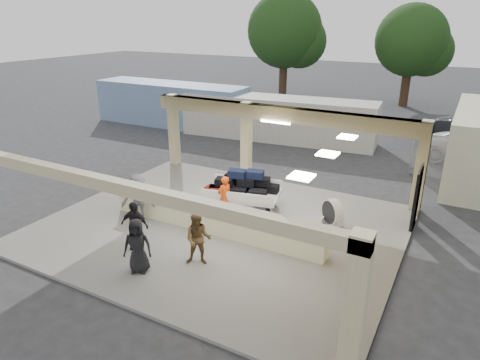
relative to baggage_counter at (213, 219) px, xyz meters
The scene contains 15 objects.
ground 0.77m from the baggage_counter, 90.00° to the left, with size 120.00×120.00×0.00m, color #29292C.
pavilion 1.41m from the baggage_counter, 79.65° to the left, with size 12.01×10.00×3.55m.
baggage_counter is the anchor object (origin of this frame).
luggage_cart 2.09m from the baggage_counter, 89.52° to the left, with size 3.03×2.25×1.59m.
drum_fan 4.14m from the baggage_counter, 33.71° to the left, with size 0.90×0.85×1.03m.
baggage_handler 1.22m from the baggage_counter, 100.84° to the left, with size 0.58×0.32×1.60m, color #E7450C.
passenger_a 2.06m from the baggage_counter, 70.02° to the right, with size 0.79×0.35×1.63m, color brown.
passenger_b 2.65m from the baggage_counter, 125.94° to the right, with size 0.94×0.34×1.61m, color black.
passenger_c 2.83m from the baggage_counter, 167.44° to the right, with size 1.17×0.41×1.81m, color #49494E.
passenger_d 3.15m from the baggage_counter, 101.05° to the right, with size 0.80×0.33×1.64m, color black.
car_dark 16.81m from the baggage_counter, 66.03° to the left, with size 1.70×4.81×1.60m, color black.
container_white 12.57m from the baggage_counter, 104.12° to the left, with size 11.65×2.33×2.52m, color silver.
container_blue 16.29m from the baggage_counter, 132.01° to the left, with size 10.79×2.59×2.80m, color #708EB3.
tree_left 26.31m from the baggage_counter, 107.30° to the left, with size 6.60×6.30×9.00m.
tree_mid 27.11m from the baggage_counter, 85.03° to the left, with size 6.00×5.60×8.00m.
Camera 1 is at (7.06, -11.52, 7.03)m, focal length 32.00 mm.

